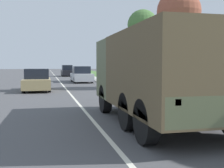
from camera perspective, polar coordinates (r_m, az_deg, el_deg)
name	(u,v)px	position (r m, az deg, el deg)	size (l,w,h in m)	color
ground_plane	(57,78)	(37.63, -11.11, 1.14)	(180.00, 180.00, 0.00)	#4C4C4F
lane_centre_stripe	(57,78)	(37.63, -11.11, 1.14)	(0.12, 120.00, 0.00)	silver
sidewalk_right	(91,78)	(38.07, -4.33, 1.32)	(1.80, 120.00, 0.12)	beige
grass_strip_right	(122,78)	(39.00, 2.07, 1.32)	(7.00, 120.00, 0.02)	#4C7538
military_truck	(158,72)	(8.48, 9.39, 2.44)	(2.57, 6.54, 2.68)	#545B3D
car_nearest_ahead	(37,81)	(19.84, -15.00, 0.63)	(1.79, 4.25, 1.50)	tan
car_second_ahead	(81,75)	(28.78, -6.24, 1.82)	(1.85, 4.89, 1.62)	#B7BABF
car_third_ahead	(67,71)	(44.57, -9.11, 2.57)	(1.74, 4.66, 1.74)	black
tree_mid_right	(179,12)	(22.28, 13.40, 13.97)	(3.30, 3.30, 7.38)	brown
tree_far_right	(143,25)	(31.37, 6.25, 11.76)	(3.31, 3.31, 7.76)	#4C3D2D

